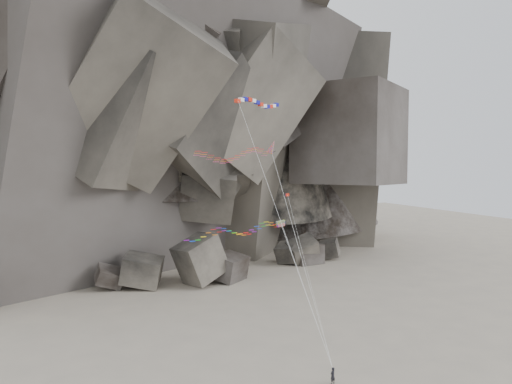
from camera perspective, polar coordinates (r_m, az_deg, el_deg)
name	(u,v)px	position (r m, az deg, el deg)	size (l,w,h in m)	color
ground	(281,344)	(63.27, 2.84, -16.97)	(260.00, 260.00, 0.00)	gray
headland	(137,74)	(126.06, -13.41, 12.96)	(110.00, 70.00, 84.00)	#5D564C
boulder_field	(178,271)	(90.56, -8.89, -8.86)	(78.96, 14.56, 9.65)	#47423F
kite_flyer	(333,374)	(53.77, 8.76, -19.91)	(0.68, 0.45, 1.95)	black
delta_kite	(231,154)	(56.12, -2.91, 4.34)	(10.61, 12.70, 23.11)	red
banner_kite	(259,105)	(63.39, 0.30, 9.91)	(7.80, 18.67, 28.38)	red
parafoil_kite	(231,231)	(60.17, -2.85, -4.47)	(13.52, 15.02, 13.19)	#B1D10B
pennant_kite	(296,230)	(59.92, 4.64, -4.34)	(3.24, 14.26, 16.48)	red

